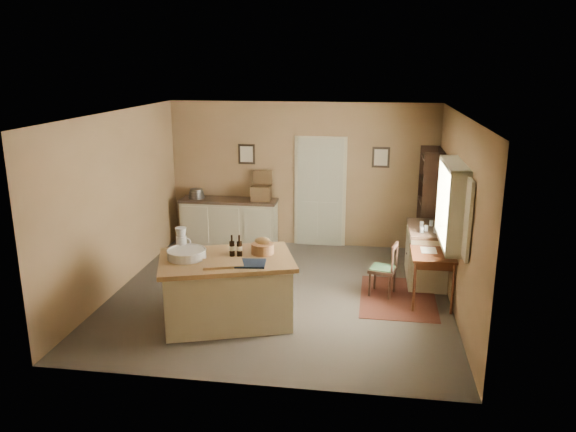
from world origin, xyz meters
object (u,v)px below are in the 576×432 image
(desk_chair, at_px, (383,270))
(shelving_unit, at_px, (431,205))
(work_island, at_px, (226,288))
(sideboard, at_px, (230,221))
(right_cabinet, at_px, (426,254))
(writing_desk, at_px, (432,257))

(desk_chair, distance_m, shelving_unit, 2.06)
(work_island, distance_m, desk_chair, 2.42)
(sideboard, xyz_separation_m, right_cabinet, (3.54, -1.34, -0.02))
(writing_desk, bearing_deg, right_cabinet, 90.02)
(work_island, bearing_deg, right_cabinet, 15.90)
(shelving_unit, bearing_deg, work_island, -133.98)
(desk_chair, distance_m, right_cabinet, 0.95)
(right_cabinet, relative_size, shelving_unit, 0.55)
(work_island, distance_m, sideboard, 3.32)
(sideboard, relative_size, writing_desk, 1.86)
(work_island, xyz_separation_m, right_cabinet, (2.77, 1.88, -0.02))
(work_island, distance_m, right_cabinet, 3.35)
(right_cabinet, bearing_deg, shelving_unit, 82.44)
(work_island, relative_size, desk_chair, 2.52)
(desk_chair, bearing_deg, right_cabinet, 57.61)
(desk_chair, bearing_deg, sideboard, 159.42)
(writing_desk, height_order, desk_chair, writing_desk)
(sideboard, bearing_deg, work_island, -76.48)
(work_island, relative_size, shelving_unit, 1.02)
(desk_chair, relative_size, right_cabinet, 0.74)
(work_island, height_order, right_cabinet, work_island)
(shelving_unit, bearing_deg, sideboard, 176.90)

